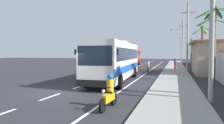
% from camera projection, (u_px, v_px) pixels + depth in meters
% --- Properties ---
extents(ground_plane, '(160.00, 160.00, 0.00)m').
position_uv_depth(ground_plane, '(65.00, 92.00, 13.18)').
color(ground_plane, '#28282D').
extents(sidewalk_kerb, '(3.20, 90.00, 0.14)m').
position_uv_depth(sidewalk_kerb, '(175.00, 77.00, 20.69)').
color(sidewalk_kerb, gray).
rests_on(sidewalk_kerb, ground).
extents(lane_markings, '(3.51, 71.92, 0.01)m').
position_uv_depth(lane_markings, '(137.00, 72.00, 26.87)').
color(lane_markings, white).
rests_on(lane_markings, ground).
extents(boundary_wall, '(0.24, 60.00, 2.51)m').
position_uv_depth(boundary_wall, '(210.00, 64.00, 23.33)').
color(boundary_wall, '#B2B2AD').
rests_on(boundary_wall, ground).
extents(coach_bus_foreground, '(3.34, 11.69, 3.68)m').
position_uv_depth(coach_bus_foreground, '(116.00, 60.00, 18.34)').
color(coach_bus_foreground, silver).
rests_on(coach_bus_foreground, ground).
extents(coach_bus_far_lane, '(2.91, 11.16, 3.81)m').
position_uv_depth(coach_bus_far_lane, '(129.00, 56.00, 39.46)').
color(coach_bus_far_lane, red).
rests_on(coach_bus_far_lane, ground).
extents(motorcycle_beside_bus, '(0.56, 1.96, 1.67)m').
position_uv_depth(motorcycle_beside_bus, '(148.00, 67.00, 26.70)').
color(motorcycle_beside_bus, black).
rests_on(motorcycle_beside_bus, ground).
extents(motorcycle_trailing, '(0.56, 1.96, 1.56)m').
position_uv_depth(motorcycle_trailing, '(109.00, 94.00, 9.20)').
color(motorcycle_trailing, black).
rests_on(motorcycle_trailing, ground).
extents(pedestrian_near_kerb, '(0.36, 0.36, 1.71)m').
position_uv_depth(pedestrian_near_kerb, '(175.00, 63.00, 30.35)').
color(pedestrian_near_kerb, red).
rests_on(pedestrian_near_kerb, sidewalk_kerb).
extents(utility_pole_nearest, '(3.76, 0.24, 9.25)m').
position_uv_depth(utility_pole_nearest, '(210.00, 5.00, 10.21)').
color(utility_pole_nearest, '#9E9E99').
rests_on(utility_pole_nearest, ground).
extents(utility_pole_mid, '(1.88, 0.24, 9.60)m').
position_uv_depth(utility_pole_mid, '(188.00, 35.00, 28.32)').
color(utility_pole_mid, '#9E9E99').
rests_on(utility_pole_mid, ground).
extents(utility_pole_far, '(3.76, 0.24, 10.26)m').
position_uv_depth(utility_pole_far, '(182.00, 40.00, 46.45)').
color(utility_pole_far, '#9E9E99').
rests_on(utility_pole_far, ground).
extents(utility_pole_distant, '(2.45, 0.24, 8.88)m').
position_uv_depth(utility_pole_distant, '(181.00, 46.00, 64.50)').
color(utility_pole_distant, '#9E9E99').
rests_on(utility_pole_distant, ground).
extents(palm_nearest, '(3.56, 3.76, 6.49)m').
position_uv_depth(palm_nearest, '(211.00, 34.00, 22.05)').
color(palm_nearest, brown).
rests_on(palm_nearest, ground).
extents(palm_second, '(3.03, 3.10, 6.07)m').
position_uv_depth(palm_second, '(202.00, 40.00, 26.41)').
color(palm_second, brown).
rests_on(palm_second, ground).
extents(palm_fourth, '(3.45, 3.22, 6.59)m').
position_uv_depth(palm_fourth, '(215.00, 25.00, 17.28)').
color(palm_fourth, brown).
rests_on(palm_fourth, ground).
extents(palm_farthest, '(3.05, 3.10, 5.89)m').
position_uv_depth(palm_farthest, '(191.00, 46.00, 47.55)').
color(palm_farthest, brown).
rests_on(palm_farthest, ground).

